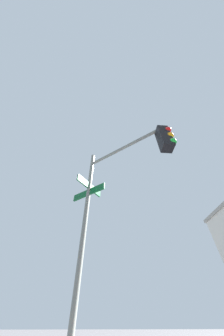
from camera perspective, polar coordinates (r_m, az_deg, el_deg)
The scene contains 1 object.
traffic_signal_near at distance 4.01m, azimuth 3.86°, elevation -4.05°, with size 2.05×2.54×5.39m.
Camera 1 is at (-3.05, -6.38, 1.21)m, focal length 17.02 mm.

